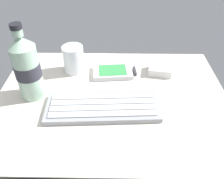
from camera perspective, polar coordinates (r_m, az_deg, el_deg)
ground_plane at (r=64.08cm, az=-0.00°, el=-2.89°), size 64.00×48.00×2.80cm
keyboard at (r=59.86cm, az=-2.34°, el=-4.29°), size 29.53×12.47×1.70cm
handheld_device at (r=72.22cm, az=0.67°, el=4.38°), size 13.25×8.62×1.50cm
juice_cup at (r=72.91cm, az=-9.42°, el=7.16°), size 6.40×6.40×8.50cm
water_bottle at (r=63.15cm, az=-20.23°, el=5.08°), size 6.73×6.73×20.80cm
charger_block at (r=73.89cm, az=11.75°, el=4.80°), size 7.80×6.64×2.40cm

